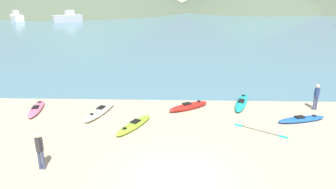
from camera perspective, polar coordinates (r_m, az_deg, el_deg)
name	(u,v)px	position (r m, az deg, el deg)	size (l,w,h in m)	color
ground_plane	(177,177)	(12.95, 1.51, -14.21)	(400.00, 400.00, 0.00)	tan
bay_water	(178,28)	(55.07, 1.84, 11.42)	(160.00, 70.00, 0.06)	teal
kayak_on_sand_0	(242,102)	(20.59, 12.69, -1.33)	(1.62, 3.45, 0.32)	teal
kayak_on_sand_1	(301,119)	(19.05, 22.22, -4.00)	(2.85, 1.36, 0.31)	blue
kayak_on_sand_2	(36,109)	(20.57, -21.95, -2.30)	(1.03, 2.88, 0.31)	#E5668C
kayak_on_sand_3	(100,112)	(18.95, -11.78, -2.92)	(1.46, 3.16, 0.40)	white
kayak_on_sand_4	(189,106)	(19.36, 3.61, -2.05)	(2.58, 2.01, 0.40)	red
kayak_on_sand_5	(134,125)	(17.04, -5.96, -5.28)	(1.89, 2.91, 0.31)	#8CCC2D
person_near_foreground	(40,149)	(13.94, -21.44, -8.77)	(0.32, 0.26, 1.59)	#384260
person_near_waterline	(316,95)	(20.88, 24.44, -0.13)	(0.31, 0.22, 1.55)	#384260
moored_boat_1	(17,17)	(73.23, -24.86, 12.14)	(4.43, 5.11, 1.96)	white
moored_boat_4	(67,18)	(67.74, -17.12, 12.67)	(5.57, 4.61, 2.15)	#B2B2B7
loose_paddle	(260,131)	(17.22, 15.72, -6.09)	(2.40, 1.71, 0.03)	black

